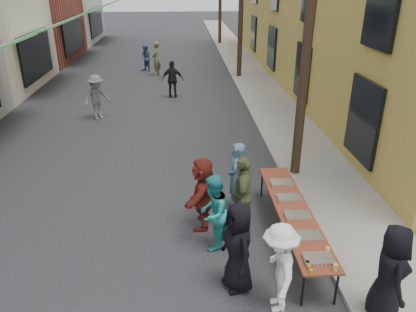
{
  "coord_description": "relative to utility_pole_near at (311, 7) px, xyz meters",
  "views": [
    {
      "loc": [
        1.21,
        -7.1,
        5.19
      ],
      "look_at": [
        1.75,
        1.57,
        1.3
      ],
      "focal_mm": 35.0,
      "sensor_mm": 36.0,
      "label": 1
    }
  ],
  "objects": [
    {
      "name": "ground",
      "position": [
        -4.3,
        -3.0,
        -4.5
      ],
      "size": [
        120.0,
        120.0,
        0.0
      ],
      "primitive_type": "plane",
      "color": "#28282B",
      "rests_on": "ground"
    },
    {
      "name": "sidewalk",
      "position": [
        0.7,
        12.0,
        -4.45
      ],
      "size": [
        2.2,
        60.0,
        0.1
      ],
      "primitive_type": "cube",
      "color": "gray",
      "rests_on": "ground"
    },
    {
      "name": "utility_pole_near",
      "position": [
        0.0,
        0.0,
        0.0
      ],
      "size": [
        0.26,
        0.26,
        9.0
      ],
      "primitive_type": "cylinder",
      "color": "#2D2116",
      "rests_on": "ground"
    },
    {
      "name": "serving_table",
      "position": [
        -0.88,
        -3.03,
        -3.79
      ],
      "size": [
        0.7,
        4.0,
        0.75
      ],
      "color": "#622A17",
      "rests_on": "ground"
    },
    {
      "name": "catering_tray_sausage",
      "position": [
        -0.88,
        -4.68,
        -3.71
      ],
      "size": [
        0.5,
        0.33,
        0.08
      ],
      "primitive_type": "cube",
      "color": "maroon",
      "rests_on": "serving_table"
    },
    {
      "name": "catering_tray_foil_b",
      "position": [
        -0.88,
        -4.03,
        -3.71
      ],
      "size": [
        0.5,
        0.33,
        0.08
      ],
      "primitive_type": "cube",
      "color": "#B2B2B7",
      "rests_on": "serving_table"
    },
    {
      "name": "catering_tray_buns",
      "position": [
        -0.88,
        -3.33,
        -3.71
      ],
      "size": [
        0.5,
        0.33,
        0.08
      ],
      "primitive_type": "cube",
      "color": "tan",
      "rests_on": "serving_table"
    },
    {
      "name": "catering_tray_foil_d",
      "position": [
        -0.88,
        -2.63,
        -3.71
      ],
      "size": [
        0.5,
        0.33,
        0.08
      ],
      "primitive_type": "cube",
      "color": "#B2B2B7",
      "rests_on": "serving_table"
    },
    {
      "name": "catering_tray_buns_end",
      "position": [
        -0.88,
        -1.93,
        -3.71
      ],
      "size": [
        0.5,
        0.33,
        0.08
      ],
      "primitive_type": "cube",
      "color": "tan",
      "rests_on": "serving_table"
    },
    {
      "name": "condiment_jar_a",
      "position": [
        -1.1,
        -4.98,
        -3.71
      ],
      "size": [
        0.07,
        0.07,
        0.08
      ],
      "primitive_type": "cylinder",
      "color": "#A57F26",
      "rests_on": "serving_table"
    },
    {
      "name": "condiment_jar_b",
      "position": [
        -1.1,
        -4.88,
        -3.71
      ],
      "size": [
        0.07,
        0.07,
        0.08
      ],
      "primitive_type": "cylinder",
      "color": "#A57F26",
      "rests_on": "serving_table"
    },
    {
      "name": "condiment_jar_c",
      "position": [
        -1.1,
        -4.78,
        -3.71
      ],
      "size": [
        0.07,
        0.07,
        0.08
      ],
      "primitive_type": "cylinder",
      "color": "#A57F26",
      "rests_on": "serving_table"
    },
    {
      "name": "cup_stack",
      "position": [
        -0.68,
        -4.93,
        -3.69
      ],
      "size": [
        0.08,
        0.08,
        0.12
      ],
      "primitive_type": "cylinder",
      "color": "tan",
      "rests_on": "serving_table"
    },
    {
      "name": "guest_front_a",
      "position": [
        -2.21,
        -4.35,
        -3.64
      ],
      "size": [
        0.77,
        0.96,
        1.71
      ],
      "primitive_type": "imported",
      "rotation": [
        0.0,
        0.0,
        -1.26
      ],
      "color": "black",
      "rests_on": "ground"
    },
    {
      "name": "guest_front_b",
      "position": [
        -1.92,
        -1.68,
        -3.65
      ],
      "size": [
        0.56,
        0.71,
        1.71
      ],
      "primitive_type": "imported",
      "rotation": [
        0.0,
        0.0,
        -1.84
      ],
      "color": "#4B7192",
      "rests_on": "ground"
    },
    {
      "name": "guest_front_c",
      "position": [
        -2.56,
        -3.14,
        -3.69
      ],
      "size": [
        0.86,
        0.96,
        1.62
      ],
      "primitive_type": "imported",
      "rotation": [
        0.0,
        0.0,
        -1.95
      ],
      "color": "teal",
      "rests_on": "ground"
    },
    {
      "name": "guest_front_d",
      "position": [
        -1.6,
        -4.9,
        -3.68
      ],
      "size": [
        0.68,
        1.09,
        1.63
      ],
      "primitive_type": "imported",
      "rotation": [
        0.0,
        0.0,
        -1.64
      ],
      "color": "white",
      "rests_on": "ground"
    },
    {
      "name": "guest_front_e",
      "position": [
        -1.88,
        -2.59,
        -3.61
      ],
      "size": [
        0.63,
        1.11,
        1.78
      ],
      "primitive_type": "imported",
      "rotation": [
        0.0,
        0.0,
        -1.77
      ],
      "color": "olive",
      "rests_on": "ground"
    },
    {
      "name": "guest_queue_back",
      "position": [
        -2.73,
        -2.35,
        -3.67
      ],
      "size": [
        0.84,
        1.62,
        1.66
      ],
      "primitive_type": "imported",
      "rotation": [
        0.0,
        0.0,
        -1.81
      ],
      "color": "maroon",
      "rests_on": "ground"
    },
    {
      "name": "server",
      "position": [
        0.05,
        -5.29,
        -3.55
      ],
      "size": [
        0.66,
        0.9,
        1.69
      ],
      "primitive_type": "imported",
      "rotation": [
        0.0,
        0.0,
        1.42
      ],
      "color": "black",
      "rests_on": "sidewalk"
    },
    {
      "name": "passerby_left",
      "position": [
        -6.44,
        5.35,
        -3.63
      ],
      "size": [
        1.27,
        1.23,
        1.74
      ],
      "primitive_type": "imported",
      "rotation": [
        0.0,
        0.0,
        0.72
      ],
      "color": "slate",
      "rests_on": "ground"
    },
    {
      "name": "passerby_mid",
      "position": [
        -3.56,
        8.23,
        -3.66
      ],
      "size": [
        1.01,
        0.48,
        1.68
      ],
      "primitive_type": "imported",
      "rotation": [
        0.0,
        0.0,
        3.07
      ],
      "color": "black",
      "rests_on": "ground"
    },
    {
      "name": "passerby_right",
      "position": [
        -4.55,
        12.78,
        -3.56
      ],
      "size": [
        0.57,
        0.75,
        1.87
      ],
      "primitive_type": "imported",
      "rotation": [
        0.0,
        0.0,
        4.52
      ],
      "color": "#5E6A3D",
      "rests_on": "ground"
    },
    {
      "name": "passerby_far",
      "position": [
        -5.22,
        13.97,
        -3.76
      ],
      "size": [
        0.91,
        0.9,
        1.49
      ],
      "primitive_type": "imported",
      "rotation": [
        0.0,
        0.0,
        5.55
      ],
      "color": "#414E7F",
      "rests_on": "ground"
    }
  ]
}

